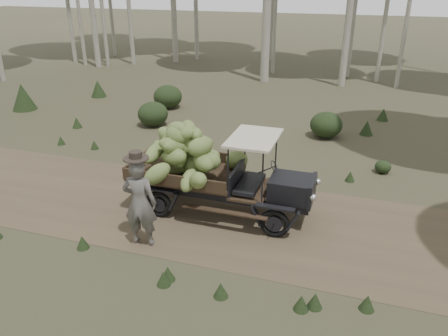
% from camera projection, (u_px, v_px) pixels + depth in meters
% --- Properties ---
extents(ground, '(120.00, 120.00, 0.00)m').
position_uv_depth(ground, '(157.00, 206.00, 10.86)').
color(ground, '#473D2B').
rests_on(ground, ground).
extents(dirt_track, '(70.00, 4.00, 0.01)m').
position_uv_depth(dirt_track, '(157.00, 206.00, 10.86)').
color(dirt_track, brown).
rests_on(dirt_track, ground).
extents(banana_truck, '(4.43, 2.27, 2.27)m').
position_uv_depth(banana_truck, '(201.00, 161.00, 10.19)').
color(banana_truck, black).
rests_on(banana_truck, ground).
extents(farmer, '(0.76, 0.58, 2.11)m').
position_uv_depth(farmer, '(140.00, 202.00, 8.95)').
color(farmer, '#5A5853').
rests_on(farmer, ground).
extents(undergrowth, '(24.45, 21.12, 1.29)m').
position_uv_depth(undergrowth, '(258.00, 224.00, 9.13)').
color(undergrowth, '#233319').
rests_on(undergrowth, ground).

